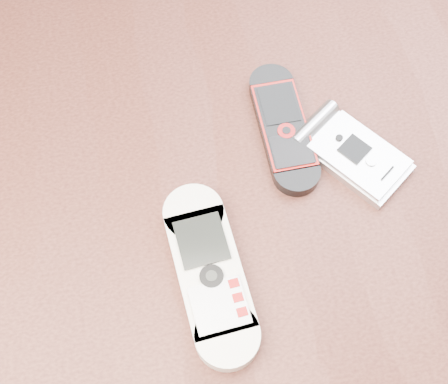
{
  "coord_description": "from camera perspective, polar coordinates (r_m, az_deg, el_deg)",
  "views": [
    {
      "loc": [
        -0.04,
        -0.24,
        1.26
      ],
      "look_at": [
        0.01,
        0.0,
        0.76
      ],
      "focal_mm": 50.0,
      "sensor_mm": 36.0,
      "label": 1
    }
  ],
  "objects": [
    {
      "name": "nokia_black_red",
      "position": [
        0.6,
        5.45,
        5.93
      ],
      "size": [
        0.05,
        0.14,
        0.01
      ],
      "primitive_type": "cube",
      "rotation": [
        0.0,
        0.0,
        0.02
      ],
      "color": "black",
      "rests_on": "table"
    },
    {
      "name": "motorola_razr",
      "position": [
        0.59,
        11.97,
        3.35
      ],
      "size": [
        0.11,
        0.12,
        0.02
      ],
      "primitive_type": "cube",
      "rotation": [
        0.0,
        0.0,
        0.65
      ],
      "color": "#B9B9BD",
      "rests_on": "table"
    },
    {
      "name": "ground",
      "position": [
        1.28,
        -0.23,
        -15.1
      ],
      "size": [
        4.0,
        4.0,
        0.0
      ],
      "primitive_type": "plane",
      "color": "#472B19",
      "rests_on": "ground"
    },
    {
      "name": "nokia_white",
      "position": [
        0.53,
        -1.31,
        -7.39
      ],
      "size": [
        0.07,
        0.17,
        0.02
      ],
      "primitive_type": "cube",
      "rotation": [
        0.0,
        0.0,
        0.08
      ],
      "color": "white",
      "rests_on": "table"
    },
    {
      "name": "table",
      "position": [
        0.66,
        -0.43,
        -4.46
      ],
      "size": [
        1.2,
        0.8,
        0.75
      ],
      "color": "black",
      "rests_on": "ground"
    }
  ]
}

